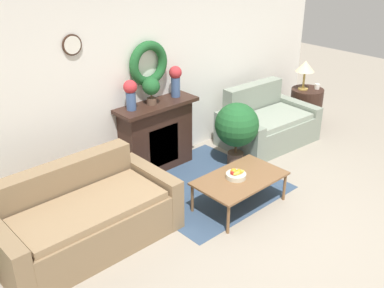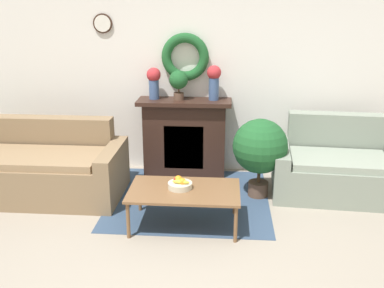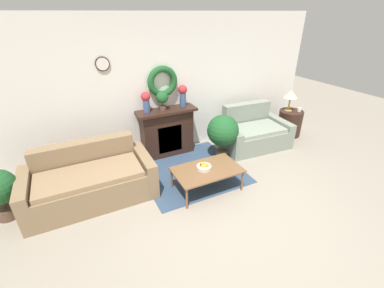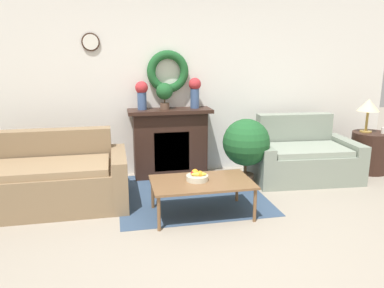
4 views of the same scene
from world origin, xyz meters
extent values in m
plane|color=gray|center=(0.00, 0.00, 0.00)|extent=(16.00, 16.00, 0.00)
cube|color=#334760|center=(-0.01, 1.58, 0.00)|extent=(1.80, 1.77, 0.01)
cube|color=white|center=(0.00, 2.58, 1.35)|extent=(6.80, 0.06, 2.70)
cylinder|color=#382319|center=(-1.18, 2.54, 1.90)|extent=(0.24, 0.02, 0.24)
cylinder|color=white|center=(-1.18, 2.52, 1.90)|extent=(0.20, 0.01, 0.20)
torus|color=#1E5628|center=(-0.14, 2.49, 1.50)|extent=(0.59, 0.12, 0.59)
cube|color=#331E16|center=(-0.14, 2.38, 0.47)|extent=(1.04, 0.34, 0.94)
cube|color=black|center=(-0.14, 2.22, 0.40)|extent=(0.50, 0.02, 0.56)
cube|color=orange|center=(-0.14, 2.22, 0.33)|extent=(0.40, 0.01, 0.31)
cube|color=#331E16|center=(-0.14, 2.35, 0.96)|extent=(1.18, 0.41, 0.05)
cube|color=#846B4C|center=(-1.76, 1.44, 0.23)|extent=(1.58, 0.76, 0.46)
cube|color=#846B4C|center=(-1.76, 1.93, 0.42)|extent=(1.58, 0.22, 0.84)
cube|color=#846B4C|center=(-2.64, 1.55, 0.30)|extent=(0.17, 0.97, 0.60)
cube|color=#846B4C|center=(-0.89, 1.54, 0.30)|extent=(0.17, 0.97, 0.60)
cube|color=#917554|center=(-1.76, 1.44, 0.50)|extent=(1.52, 0.70, 0.08)
cube|color=gray|center=(1.68, 1.76, 0.20)|extent=(1.17, 0.81, 0.41)
cube|color=gray|center=(1.71, 2.23, 0.44)|extent=(1.13, 0.29, 0.88)
cube|color=gray|center=(1.04, 1.91, 0.27)|extent=(0.24, 0.95, 0.55)
cube|color=gray|center=(2.33, 1.82, 0.27)|extent=(0.24, 0.95, 0.55)
cube|color=gray|center=(1.68, 1.76, 0.45)|extent=(1.12, 0.75, 0.08)
cube|color=brown|center=(-0.01, 0.94, 0.38)|extent=(1.10, 0.67, 0.03)
cylinder|color=brown|center=(-0.52, 0.64, 0.18)|extent=(0.04, 0.04, 0.37)
cylinder|color=brown|center=(0.50, 0.64, 0.18)|extent=(0.04, 0.04, 0.37)
cylinder|color=brown|center=(-0.52, 1.23, 0.18)|extent=(0.04, 0.04, 0.37)
cylinder|color=brown|center=(0.50, 1.23, 0.18)|extent=(0.04, 0.04, 0.37)
cylinder|color=beige|center=(-0.06, 0.97, 0.42)|extent=(0.24, 0.24, 0.06)
sphere|color=#B2231E|center=(-0.09, 0.98, 0.47)|extent=(0.06, 0.06, 0.06)
sphere|color=orange|center=(-0.03, 0.95, 0.47)|extent=(0.07, 0.07, 0.07)
sphere|color=orange|center=(-0.08, 0.99, 0.48)|extent=(0.08, 0.08, 0.08)
ellipsoid|color=yellow|center=(-0.04, 0.94, 0.48)|extent=(0.17, 0.06, 0.04)
cylinder|color=#331E16|center=(2.84, 1.95, 0.30)|extent=(0.55, 0.55, 0.60)
cylinder|color=#B28E42|center=(2.77, 2.00, 0.62)|extent=(0.17, 0.17, 0.02)
cylinder|color=#B28E42|center=(2.77, 2.00, 0.77)|extent=(0.04, 0.04, 0.29)
cone|color=beige|center=(2.77, 2.00, 1.01)|extent=(0.32, 0.32, 0.18)
cylinder|color=silver|center=(2.97, 1.85, 0.65)|extent=(0.09, 0.09, 0.09)
cylinder|color=#3D5684|center=(-0.53, 2.38, 1.11)|extent=(0.13, 0.13, 0.24)
sphere|color=#B72D33|center=(-0.53, 2.38, 1.29)|extent=(0.18, 0.18, 0.18)
cylinder|color=#3D5684|center=(0.23, 2.38, 1.13)|extent=(0.13, 0.13, 0.28)
sphere|color=#B72D33|center=(0.23, 2.38, 1.33)|extent=(0.18, 0.18, 0.18)
cylinder|color=brown|center=(-0.21, 2.36, 1.03)|extent=(0.13, 0.13, 0.09)
cylinder|color=#4C3823|center=(-0.21, 2.36, 1.11)|extent=(0.02, 0.02, 0.06)
sphere|color=#1E5628|center=(-0.21, 2.36, 1.24)|extent=(0.23, 0.23, 0.23)
cylinder|color=brown|center=(-2.94, 1.64, 0.09)|extent=(0.28, 0.28, 0.18)
cylinder|color=#4C3823|center=(-2.94, 1.64, 0.25)|extent=(0.05, 0.05, 0.14)
cylinder|color=brown|center=(0.78, 1.72, 0.09)|extent=(0.23, 0.23, 0.17)
cylinder|color=#4C3823|center=(0.78, 1.72, 0.26)|extent=(0.04, 0.04, 0.17)
sphere|color=#1E5628|center=(0.78, 1.72, 0.61)|extent=(0.62, 0.62, 0.62)
camera|label=1|loc=(-3.61, -2.11, 3.08)|focal=42.00mm
camera|label=2|loc=(0.38, -3.14, 2.20)|focal=42.00mm
camera|label=3|loc=(-1.81, -2.11, 2.69)|focal=24.00mm
camera|label=4|loc=(-0.92, -2.84, 1.75)|focal=35.00mm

